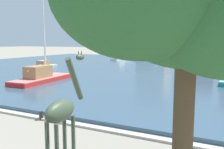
{
  "coord_description": "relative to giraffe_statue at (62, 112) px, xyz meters",
  "views": [
    {
      "loc": [
        9.65,
        -2.78,
        4.44
      ],
      "look_at": [
        2.33,
        11.94,
        2.2
      ],
      "focal_mm": 39.64,
      "sensor_mm": 36.0,
      "label": 1
    }
  ],
  "objects": [
    {
      "name": "quay_edge_coping",
      "position": [
        -4.64,
        4.1,
        -2.04
      ],
      "size": [
        76.66,
        0.5,
        0.12
      ],
      "primitive_type": "cube",
      "color": "#ADA89E",
      "rests_on": "ground"
    },
    {
      "name": "townhouse_end_terrace",
      "position": [
        -4.31,
        62.35,
        2.8
      ],
      "size": [
        9.14,
        7.47,
        9.77
      ],
      "color": "#8E5142",
      "rests_on": "ground"
    },
    {
      "name": "mooring_bollard",
      "position": [
        -4.6,
        3.95,
        -1.85
      ],
      "size": [
        0.24,
        0.24,
        0.5
      ],
      "primitive_type": "cylinder",
      "color": "#232326",
      "rests_on": "ground"
    },
    {
      "name": "sailboat_red",
      "position": [
        -12.5,
        13.19,
        -1.46
      ],
      "size": [
        2.71,
        8.73,
        9.21
      ],
      "color": "red",
      "rests_on": "ground"
    },
    {
      "name": "giraffe_statue",
      "position": [
        0.0,
        0.0,
        0.0
      ],
      "size": [
        0.63,
        2.36,
        4.11
      ],
      "color": "#3D4C38",
      "rests_on": "ground"
    },
    {
      "name": "sailboat_black",
      "position": [
        -11.24,
        48.22,
        -1.54
      ],
      "size": [
        2.82,
        8.62,
        8.75
      ],
      "color": "black",
      "rests_on": "ground"
    },
    {
      "name": "sailboat_grey",
      "position": [
        -20.2,
        22.09,
        -1.55
      ],
      "size": [
        3.12,
        6.6,
        6.76
      ],
      "color": "#939399",
      "rests_on": "ground"
    },
    {
      "name": "townhouse_corner_house",
      "position": [
        -15.74,
        61.74,
        4.47
      ],
      "size": [
        8.2,
        7.37,
        13.12
      ],
      "color": "beige",
      "rests_on": "ground"
    },
    {
      "name": "sailboat_green",
      "position": [
        2.5,
        40.46,
        -1.66
      ],
      "size": [
        4.62,
        9.53,
        7.52
      ],
      "color": "#236B42",
      "rests_on": "ground"
    },
    {
      "name": "sailboat_white",
      "position": [
        -17.21,
        43.45,
        -1.45
      ],
      "size": [
        2.54,
        7.38,
        6.62
      ],
      "color": "white",
      "rests_on": "ground"
    },
    {
      "name": "shade_tree",
      "position": [
        4.01,
        -1.25,
        2.98
      ],
      "size": [
        4.85,
        4.62,
        6.56
      ],
      "color": "brown",
      "rests_on": "ground"
    },
    {
      "name": "harbor_water",
      "position": [
        -4.64,
        31.83,
        -1.93
      ],
      "size": [
        76.66,
        54.98,
        0.33
      ],
      "primitive_type": "cube",
      "color": "#334C60",
      "rests_on": "ground"
    }
  ]
}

